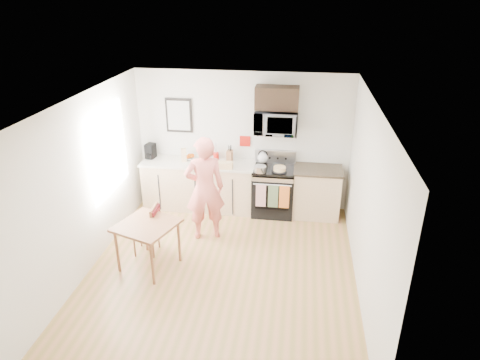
# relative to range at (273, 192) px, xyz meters

# --- Properties ---
(floor) EXTENTS (4.60, 4.60, 0.00)m
(floor) POSITION_rel_range_xyz_m (-0.63, -1.98, -0.44)
(floor) COLOR olive
(floor) RESTS_ON ground
(back_wall) EXTENTS (4.00, 0.04, 2.60)m
(back_wall) POSITION_rel_range_xyz_m (-0.63, 0.32, 0.86)
(back_wall) COLOR silver
(back_wall) RESTS_ON floor
(front_wall) EXTENTS (4.00, 0.04, 2.60)m
(front_wall) POSITION_rel_range_xyz_m (-0.63, -4.28, 0.86)
(front_wall) COLOR silver
(front_wall) RESTS_ON floor
(left_wall) EXTENTS (0.04, 4.60, 2.60)m
(left_wall) POSITION_rel_range_xyz_m (-2.63, -1.98, 0.86)
(left_wall) COLOR silver
(left_wall) RESTS_ON floor
(right_wall) EXTENTS (0.04, 4.60, 2.60)m
(right_wall) POSITION_rel_range_xyz_m (1.37, -1.98, 0.86)
(right_wall) COLOR silver
(right_wall) RESTS_ON floor
(ceiling) EXTENTS (4.00, 4.60, 0.04)m
(ceiling) POSITION_rel_range_xyz_m (-0.63, -1.98, 2.16)
(ceiling) COLOR white
(ceiling) RESTS_ON back_wall
(window) EXTENTS (0.06, 1.40, 1.50)m
(window) POSITION_rel_range_xyz_m (-2.59, -1.18, 1.11)
(window) COLOR white
(window) RESTS_ON left_wall
(cabinet_left) EXTENTS (2.10, 0.60, 0.90)m
(cabinet_left) POSITION_rel_range_xyz_m (-1.43, 0.02, 0.01)
(cabinet_left) COLOR tan
(cabinet_left) RESTS_ON floor
(countertop_left) EXTENTS (2.14, 0.64, 0.04)m
(countertop_left) POSITION_rel_range_xyz_m (-1.43, 0.02, 0.48)
(countertop_left) COLOR beige
(countertop_left) RESTS_ON cabinet_left
(cabinet_right) EXTENTS (0.84, 0.60, 0.90)m
(cabinet_right) POSITION_rel_range_xyz_m (0.80, 0.02, 0.01)
(cabinet_right) COLOR tan
(cabinet_right) RESTS_ON floor
(countertop_right) EXTENTS (0.88, 0.64, 0.04)m
(countertop_right) POSITION_rel_range_xyz_m (0.80, 0.02, 0.48)
(countertop_right) COLOR black
(countertop_right) RESTS_ON cabinet_right
(range) EXTENTS (0.76, 0.70, 1.16)m
(range) POSITION_rel_range_xyz_m (0.00, 0.00, 0.00)
(range) COLOR black
(range) RESTS_ON floor
(microwave) EXTENTS (0.76, 0.51, 0.42)m
(microwave) POSITION_rel_range_xyz_m (-0.00, 0.10, 1.32)
(microwave) COLOR #B2B1B6
(microwave) RESTS_ON back_wall
(upper_cabinet) EXTENTS (0.76, 0.35, 0.40)m
(upper_cabinet) POSITION_rel_range_xyz_m (-0.00, 0.15, 1.74)
(upper_cabinet) COLOR black
(upper_cabinet) RESTS_ON back_wall
(wall_art) EXTENTS (0.50, 0.04, 0.65)m
(wall_art) POSITION_rel_range_xyz_m (-1.83, 0.30, 1.31)
(wall_art) COLOR black
(wall_art) RESTS_ON back_wall
(wall_trivet) EXTENTS (0.20, 0.02, 0.20)m
(wall_trivet) POSITION_rel_range_xyz_m (-0.58, 0.31, 0.86)
(wall_trivet) COLOR #B2160F
(wall_trivet) RESTS_ON back_wall
(person) EXTENTS (0.76, 0.62, 1.81)m
(person) POSITION_rel_range_xyz_m (-1.07, -1.02, 0.47)
(person) COLOR #DF4B3D
(person) RESTS_ON floor
(dining_table) EXTENTS (0.88, 0.88, 0.75)m
(dining_table) POSITION_rel_range_xyz_m (-1.74, -2.00, 0.22)
(dining_table) COLOR brown
(dining_table) RESTS_ON floor
(chair) EXTENTS (0.40, 0.37, 0.85)m
(chair) POSITION_rel_range_xyz_m (-1.80, -1.63, 0.11)
(chair) COLOR brown
(chair) RESTS_ON floor
(knife_block) EXTENTS (0.11, 0.15, 0.21)m
(knife_block) POSITION_rel_range_xyz_m (-0.85, 0.17, 0.61)
(knife_block) COLOR brown
(knife_block) RESTS_ON countertop_left
(utensil_crock) EXTENTS (0.11, 0.11, 0.32)m
(utensil_crock) POSITION_rel_range_xyz_m (-1.12, 0.22, 0.63)
(utensil_crock) COLOR #B2160F
(utensil_crock) RESTS_ON countertop_left
(fruit_bowl) EXTENTS (0.30, 0.30, 0.11)m
(fruit_bowl) POSITION_rel_range_xyz_m (-1.62, 0.14, 0.55)
(fruit_bowl) COLOR white
(fruit_bowl) RESTS_ON countertop_left
(milk_carton) EXTENTS (0.12, 0.12, 0.25)m
(milk_carton) POSITION_rel_range_xyz_m (-1.70, 0.04, 0.63)
(milk_carton) COLOR tan
(milk_carton) RESTS_ON countertop_left
(coffee_maker) EXTENTS (0.19, 0.25, 0.28)m
(coffee_maker) POSITION_rel_range_xyz_m (-2.38, 0.11, 0.64)
(coffee_maker) COLOR black
(coffee_maker) RESTS_ON countertop_left
(bread_bag) EXTENTS (0.33, 0.16, 0.12)m
(bread_bag) POSITION_rel_range_xyz_m (-0.90, -0.20, 0.56)
(bread_bag) COLOR tan
(bread_bag) RESTS_ON countertop_left
(cake) EXTENTS (0.27, 0.27, 0.09)m
(cake) POSITION_rel_range_xyz_m (0.11, -0.16, 0.53)
(cake) COLOR black
(cake) RESTS_ON range
(kettle) EXTENTS (0.20, 0.20, 0.25)m
(kettle) POSITION_rel_range_xyz_m (-0.23, 0.20, 0.60)
(kettle) COLOR white
(kettle) RESTS_ON range
(pot) EXTENTS (0.22, 0.37, 0.11)m
(pot) POSITION_rel_range_xyz_m (-0.23, -0.23, 0.54)
(pot) COLOR #B2B1B6
(pot) RESTS_ON range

